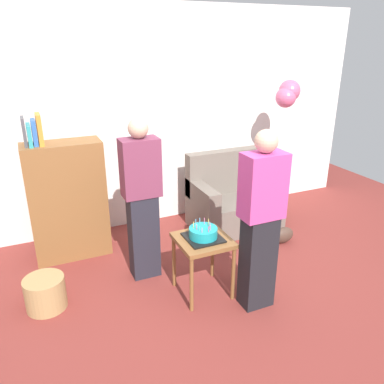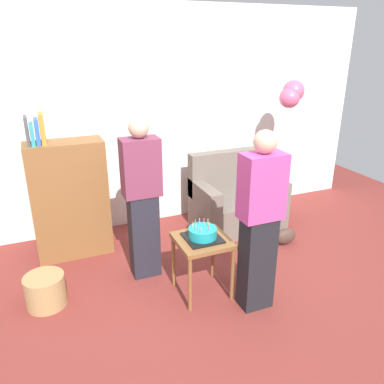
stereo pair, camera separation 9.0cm
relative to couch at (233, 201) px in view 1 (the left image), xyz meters
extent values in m
plane|color=maroon|center=(-0.88, -1.42, -0.34)|extent=(8.00, 8.00, 0.00)
cube|color=silver|center=(-0.88, 0.63, 1.01)|extent=(6.00, 0.10, 2.70)
cube|color=#6B6056|center=(0.00, -0.06, -0.14)|extent=(1.10, 0.70, 0.40)
cube|color=#6B6056|center=(0.00, 0.21, 0.34)|extent=(1.10, 0.16, 0.56)
cube|color=#6B6056|center=(-0.47, -0.06, 0.18)|extent=(0.16, 0.70, 0.24)
cube|color=#6B6056|center=(0.47, -0.06, 0.18)|extent=(0.16, 0.70, 0.24)
cube|color=brown|center=(-2.02, 0.08, 0.31)|extent=(0.80, 0.36, 1.30)
cube|color=#4C4C51|center=(-2.34, 0.08, 1.10)|extent=(0.03, 0.21, 0.28)
cube|color=teal|center=(-2.30, 0.08, 1.06)|extent=(0.04, 0.26, 0.21)
cube|color=#3366B7|center=(-2.25, 0.08, 1.09)|extent=(0.04, 0.20, 0.25)
cube|color=orange|center=(-2.20, 0.08, 1.11)|extent=(0.04, 0.23, 0.31)
cube|color=brown|center=(-0.99, -1.16, 0.22)|extent=(0.48, 0.48, 0.04)
cylinder|color=brown|center=(-1.20, -1.37, -0.07)|extent=(0.04, 0.04, 0.54)
cylinder|color=brown|center=(-0.78, -1.37, -0.07)|extent=(0.04, 0.04, 0.54)
cylinder|color=brown|center=(-1.20, -0.95, -0.07)|extent=(0.04, 0.04, 0.54)
cylinder|color=brown|center=(-0.78, -0.95, -0.07)|extent=(0.04, 0.04, 0.54)
cube|color=black|center=(-0.99, -1.16, 0.25)|extent=(0.32, 0.32, 0.02)
cylinder|color=teal|center=(-0.99, -1.16, 0.30)|extent=(0.26, 0.26, 0.09)
cylinder|color=#66B2E5|center=(-0.93, -1.16, 0.37)|extent=(0.01, 0.01, 0.05)
cylinder|color=#F2CC4C|center=(-0.92, -1.13, 0.38)|extent=(0.01, 0.01, 0.06)
cylinder|color=#EA668C|center=(-0.95, -1.09, 0.38)|extent=(0.01, 0.01, 0.06)
cylinder|color=#66B2E5|center=(-0.99, -1.08, 0.38)|extent=(0.01, 0.01, 0.06)
cylinder|color=#66B2E5|center=(-1.03, -1.09, 0.38)|extent=(0.01, 0.01, 0.06)
cylinder|color=#F2CC4C|center=(-1.07, -1.13, 0.38)|extent=(0.01, 0.01, 0.06)
cylinder|color=#EA668C|center=(-1.06, -1.17, 0.37)|extent=(0.01, 0.01, 0.05)
cylinder|color=#66B2E5|center=(-1.05, -1.20, 0.37)|extent=(0.01, 0.01, 0.05)
cylinder|color=#EA668C|center=(-1.04, -1.24, 0.37)|extent=(0.01, 0.01, 0.05)
cylinder|color=#EA668C|center=(-0.98, -1.26, 0.38)|extent=(0.01, 0.01, 0.05)
cylinder|color=#EA668C|center=(-0.95, -1.23, 0.37)|extent=(0.01, 0.01, 0.05)
cylinder|color=#EA668C|center=(-0.94, -1.19, 0.38)|extent=(0.01, 0.01, 0.06)
cube|color=#23232D|center=(-1.40, -0.64, 0.10)|extent=(0.28, 0.20, 0.88)
cube|color=#75334C|center=(-1.40, -0.64, 0.82)|extent=(0.36, 0.22, 0.56)
sphere|color=#D1A889|center=(-1.40, -0.64, 1.19)|extent=(0.19, 0.19, 0.19)
cube|color=black|center=(-0.62, -1.52, 0.10)|extent=(0.28, 0.20, 0.88)
cube|color=#C6428E|center=(-0.62, -1.52, 0.82)|extent=(0.36, 0.22, 0.56)
sphere|color=#D1A889|center=(-0.62, -1.52, 1.19)|extent=(0.19, 0.19, 0.19)
cylinder|color=#A88451|center=(-2.39, -0.79, -0.19)|extent=(0.36, 0.36, 0.30)
ellipsoid|color=#473328|center=(0.31, -0.68, -0.24)|extent=(0.28, 0.14, 0.20)
cylinder|color=silver|center=(0.63, -0.05, 0.47)|extent=(0.00, 0.00, 1.61)
sphere|color=#D65B84|center=(0.75, 0.00, 1.35)|extent=(0.27, 0.27, 0.27)
sphere|color=#D65B84|center=(0.68, -0.02, 1.28)|extent=(0.25, 0.25, 0.25)
camera|label=1|loc=(-2.36, -3.97, 1.93)|focal=35.96mm
camera|label=2|loc=(-2.27, -4.00, 1.93)|focal=35.96mm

